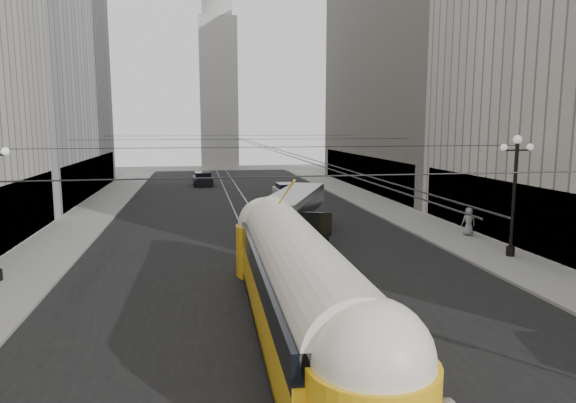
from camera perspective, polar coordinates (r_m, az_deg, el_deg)
name	(u,v)px	position (r m, az deg, el deg)	size (l,w,h in m)	color
road	(247,218)	(39.38, -4.53, -1.83)	(20.00, 85.00, 0.02)	black
sidewalk_left	(92,214)	(43.45, -20.96, -1.30)	(4.00, 72.00, 0.15)	gray
sidewalk_right	(381,206)	(45.43, 10.26, -0.47)	(4.00, 72.00, 0.15)	gray
rail_left	(238,218)	(39.32, -5.62, -1.87)	(0.12, 85.00, 0.04)	gray
rail_right	(257,218)	(39.46, -3.45, -1.80)	(0.12, 85.00, 0.04)	gray
building_left_far	(20,48)	(56.96, -27.60, 14.88)	(12.60, 28.60, 28.60)	#999999
building_right_far	(416,39)	(59.75, 14.07, 17.16)	(12.60, 32.60, 32.60)	#514C47
distant_tower	(218,76)	(86.52, -7.78, 13.65)	(6.00, 6.00, 31.36)	#B2AFA8
lamppost_right_mid	(514,189)	(29.24, 23.85, 1.31)	(1.86, 0.44, 6.37)	black
catenary	(249,141)	(37.77, -4.31, 6.71)	(25.00, 72.00, 0.23)	black
streetcar	(296,282)	(17.35, 0.94, -8.93)	(2.99, 17.07, 3.75)	#F0AF14
city_bus	(294,211)	(33.12, 0.69, -1.10)	(6.26, 11.34, 2.78)	gray
sedan_white_far	(286,191)	(50.45, -0.28, 1.18)	(1.99, 4.46, 1.38)	white
sedan_dark_far	(203,179)	(61.52, -9.46, 2.45)	(2.36, 5.07, 1.56)	black
pedestrian_sidewalk_right	(469,222)	(34.18, 19.43, -2.12)	(0.86, 0.53, 1.76)	gray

